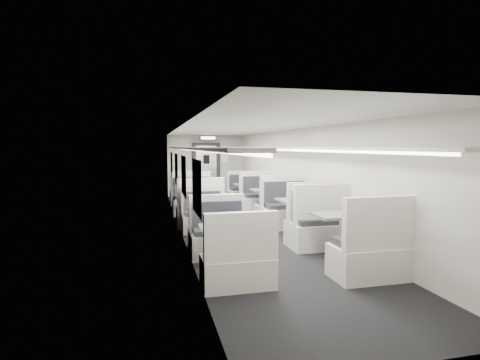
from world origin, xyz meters
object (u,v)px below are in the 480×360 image
booth_left_c (208,223)px  exit_sign (208,138)px  booth_left_a (188,196)px  booth_left_d (227,247)px  booth_right_d (342,237)px  booth_left_b (196,205)px  booth_right_a (247,194)px  booth_right_c (300,217)px  booth_right_b (269,203)px  passenger (198,187)px  vestibule_door (206,170)px

booth_left_c → exit_sign: (1.00, 6.50, 1.93)m
booth_left_a → booth_left_c: (0.00, -4.24, -0.03)m
booth_left_d → booth_right_d: size_ratio=0.87×
booth_left_b → booth_right_d: (2.00, -4.15, 0.01)m
booth_right_a → booth_right_c: 4.54m
booth_right_a → exit_sign: bearing=115.2°
booth_left_a → booth_right_b: booth_right_b is taller
booth_left_a → booth_left_c: 4.24m
passenger → booth_left_c: bearing=-69.0°
booth_right_d → exit_sign: bearing=96.7°
booth_left_b → vestibule_door: vestibule_door is taller
booth_left_d → vestibule_door: bearing=83.7°
booth_left_a → passenger: (0.25, -0.59, 0.35)m
booth_left_c → booth_right_a: (2.00, 4.37, 0.01)m
exit_sign → booth_left_a: bearing=-113.9°
booth_left_c → passenger: bearing=86.1°
booth_left_d → booth_right_d: (2.00, -0.01, 0.06)m
booth_right_c → passenger: passenger is taller
booth_right_c → passenger: (-1.75, 3.82, 0.31)m
booth_left_b → booth_left_d: (0.00, -4.14, -0.04)m
booth_right_b → booth_right_d: bearing=-90.0°
booth_left_c → vestibule_door: 7.09m
exit_sign → vestibule_door: bearing=90.0°
passenger → booth_left_a: bearing=137.8°
booth_left_c → booth_right_d: 2.84m
booth_left_b → booth_right_b: 2.00m
booth_left_a → booth_left_d: booth_left_a is taller
booth_left_b → passenger: bearing=80.6°
booth_left_c → exit_sign: bearing=81.3°
booth_left_b → booth_left_d: booth_left_b is taller
booth_right_a → passenger: bearing=-157.6°
booth_right_d → passenger: size_ratio=1.62×
booth_left_d → exit_sign: exit_sign is taller
booth_left_b → booth_right_d: booth_right_d is taller
booth_left_b → booth_right_a: booth_left_b is taller
booth_left_d → exit_sign: (1.00, 8.50, 1.92)m
booth_left_c → booth_left_b: bearing=90.0°
booth_right_b → booth_right_d: booth_right_d is taller
booth_right_b → booth_right_c: 2.23m
booth_left_c → passenger: 3.68m
booth_left_c → vestibule_door: vestibule_door is taller
booth_left_c → booth_right_a: size_ratio=0.96×
booth_right_a → booth_right_b: (0.00, -2.31, 0.04)m
booth_left_d → booth_right_b: 4.53m
booth_left_d → booth_right_c: 2.71m
booth_right_b → booth_right_c: size_ratio=0.96×
booth_right_a → vestibule_door: vestibule_door is taller
booth_left_b → vestibule_door: bearing=78.4°
booth_right_c → exit_sign: exit_sign is taller
booth_left_d → booth_left_a: bearing=90.0°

